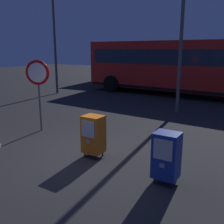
% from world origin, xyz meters
% --- Properties ---
extents(ground_plane, '(60.00, 60.00, 0.00)m').
position_xyz_m(ground_plane, '(0.00, 0.00, 0.00)').
color(ground_plane, '#262628').
extents(newspaper_box_primary, '(0.48, 0.42, 1.02)m').
position_xyz_m(newspaper_box_primary, '(2.34, -0.09, 0.57)').
color(newspaper_box_primary, black).
rests_on(newspaper_box_primary, ground_plane).
extents(newspaper_box_secondary, '(0.48, 0.42, 1.02)m').
position_xyz_m(newspaper_box_secondary, '(0.40, 0.21, 0.57)').
color(newspaper_box_secondary, black).
rests_on(newspaper_box_secondary, ground_plane).
extents(stop_sign, '(0.71, 0.31, 2.23)m').
position_xyz_m(stop_sign, '(-2.28, 1.02, 1.60)').
color(stop_sign, '#4C4F54').
rests_on(stop_sign, ground_plane).
extents(bus_near, '(10.60, 3.13, 3.00)m').
position_xyz_m(bus_near, '(-0.85, 9.97, 1.71)').
color(bus_near, red).
rests_on(bus_near, ground_plane).
extents(bus_far, '(10.66, 3.40, 3.00)m').
position_xyz_m(bus_far, '(-3.76, 14.28, 1.71)').
color(bus_far, '#4C5156').
rests_on(bus_far, ground_plane).
extents(street_light_near_left, '(0.32, 0.32, 8.58)m').
position_xyz_m(street_light_near_left, '(-7.04, 6.74, 4.87)').
color(street_light_near_left, '#4C4F54').
rests_on(street_light_near_left, ground_plane).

